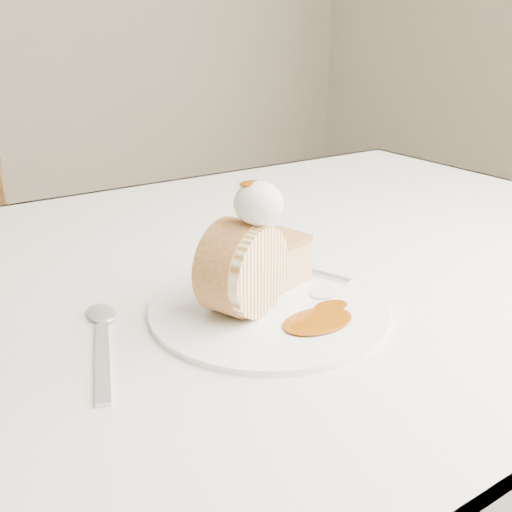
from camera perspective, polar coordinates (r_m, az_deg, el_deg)
table at (r=0.81m, az=-1.67°, el=-6.44°), size 1.40×0.90×0.75m
plate at (r=0.64m, az=1.25°, el=-5.14°), size 0.33×0.33×0.01m
roulade_slice at (r=0.60m, az=-1.32°, el=-1.24°), size 0.11×0.09×0.10m
cake_chunk at (r=0.68m, az=2.36°, el=-0.56°), size 0.07×0.07×0.05m
whipped_cream at (r=0.58m, az=0.25°, el=5.29°), size 0.05×0.05×0.04m
caramel_drizzle at (r=0.57m, az=-0.51°, el=7.79°), size 0.03×0.02×0.01m
caramel_pool at (r=0.60m, az=6.18°, el=-6.45°), size 0.09×0.07×0.00m
fork at (r=0.72m, az=5.41°, el=-1.51°), size 0.08×0.15×0.00m
spoon at (r=0.56m, az=-15.07°, el=-10.01°), size 0.08×0.17×0.00m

